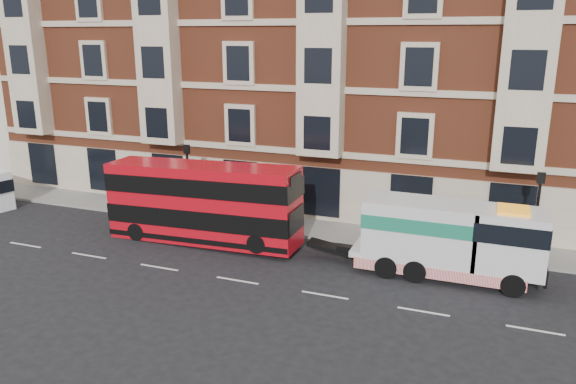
# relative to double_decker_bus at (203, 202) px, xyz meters

# --- Properties ---
(ground) EXTENTS (120.00, 120.00, 0.00)m
(ground) POSITION_rel_double_decker_bus_xyz_m (3.67, -3.67, -2.17)
(ground) COLOR black
(ground) RESTS_ON ground
(sidewalk) EXTENTS (90.00, 3.00, 0.15)m
(sidewalk) POSITION_rel_double_decker_bus_xyz_m (3.67, 3.83, -2.09)
(sidewalk) COLOR slate
(sidewalk) RESTS_ON ground
(victorian_terrace) EXTENTS (45.00, 12.00, 20.40)m
(victorian_terrace) POSITION_rel_double_decker_bus_xyz_m (4.17, 11.33, 7.90)
(victorian_terrace) COLOR brown
(victorian_terrace) RESTS_ON ground
(lamp_post_west) EXTENTS (0.35, 0.15, 4.35)m
(lamp_post_west) POSITION_rel_double_decker_bus_xyz_m (-2.33, 2.53, 0.51)
(lamp_post_west) COLOR black
(lamp_post_west) RESTS_ON sidewalk
(lamp_post_east) EXTENTS (0.35, 0.15, 4.35)m
(lamp_post_east) POSITION_rel_double_decker_bus_xyz_m (15.67, 2.53, 0.51)
(lamp_post_east) COLOR black
(lamp_post_east) RESTS_ON sidewalk
(double_decker_bus) EXTENTS (10.12, 2.32, 4.09)m
(double_decker_bus) POSITION_rel_double_decker_bus_xyz_m (0.00, 0.00, 0.00)
(double_decker_bus) COLOR red
(double_decker_bus) RESTS_ON ground
(tow_truck) EXTENTS (8.10, 2.39, 3.37)m
(tow_truck) POSITION_rel_double_decker_bus_xyz_m (12.05, 0.00, -0.38)
(tow_truck) COLOR silver
(tow_truck) RESTS_ON ground
(pedestrian) EXTENTS (0.69, 0.69, 1.61)m
(pedestrian) POSITION_rel_double_decker_bus_xyz_m (-6.15, 3.74, -1.21)
(pedestrian) COLOR black
(pedestrian) RESTS_ON sidewalk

